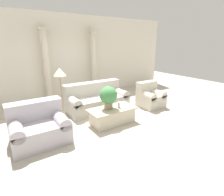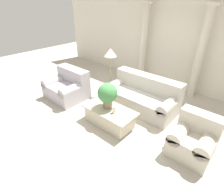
# 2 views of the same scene
# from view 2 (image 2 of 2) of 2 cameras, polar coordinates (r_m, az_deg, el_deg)

# --- Properties ---
(ground_plane) EXTENTS (16.00, 16.00, 0.00)m
(ground_plane) POSITION_cam_2_polar(r_m,az_deg,el_deg) (4.69, 0.41, -5.82)
(ground_plane) COLOR #BCB2A3
(wall_back) EXTENTS (10.00, 0.06, 3.20)m
(wall_back) POSITION_cam_2_polar(r_m,az_deg,el_deg) (6.32, 18.54, 18.08)
(wall_back) COLOR silver
(wall_back) RESTS_ON ground_plane
(sofa_long) EXTENTS (2.00, 0.97, 0.89)m
(sofa_long) POSITION_cam_2_polar(r_m,az_deg,el_deg) (4.97, 9.75, 0.74)
(sofa_long) COLOR #B7B2A8
(sofa_long) RESTS_ON ground_plane
(loveseat) EXTENTS (1.20, 0.97, 0.89)m
(loveseat) POSITION_cam_2_polar(r_m,az_deg,el_deg) (5.57, -14.30, 3.68)
(loveseat) COLOR #B3ACB6
(loveseat) RESTS_ON ground_plane
(coffee_table) EXTENTS (1.32, 0.67, 0.43)m
(coffee_table) POSITION_cam_2_polar(r_m,az_deg,el_deg) (4.29, -0.84, -5.96)
(coffee_table) COLOR beige
(coffee_table) RESTS_ON ground_plane
(potted_plant) EXTENTS (0.47, 0.47, 0.62)m
(potted_plant) POSITION_cam_2_polar(r_m,az_deg,el_deg) (4.07, -1.48, 1.36)
(potted_plant) COLOR #937F60
(potted_plant) RESTS_ON coffee_table
(pillar_candle) EXTENTS (0.07, 0.07, 0.16)m
(pillar_candle) POSITION_cam_2_polar(r_m,az_deg,el_deg) (3.99, 0.63, -3.88)
(pillar_candle) COLOR silver
(pillar_candle) RESTS_ON coffee_table
(floor_lamp) EXTENTS (0.36, 0.36, 1.49)m
(floor_lamp) POSITION_cam_2_polar(r_m,az_deg,el_deg) (5.22, -0.53, 13.76)
(floor_lamp) COLOR gray
(floor_lamp) RESTS_ON ground_plane
(column_left) EXTENTS (0.33, 0.33, 2.63)m
(column_left) POSITION_cam_2_polar(r_m,az_deg,el_deg) (6.46, 10.26, 16.98)
(column_left) COLOR beige
(column_left) RESTS_ON ground_plane
(column_right) EXTENTS (0.33, 0.33, 2.63)m
(column_right) POSITION_cam_2_polar(r_m,az_deg,el_deg) (5.73, 26.81, 12.69)
(column_right) COLOR beige
(column_right) RESTS_ON ground_plane
(armchair) EXTENTS (0.78, 0.76, 0.85)m
(armchair) POSITION_cam_2_polar(r_m,az_deg,el_deg) (3.83, 25.07, -11.99)
(armchair) COLOR beige
(armchair) RESTS_ON ground_plane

